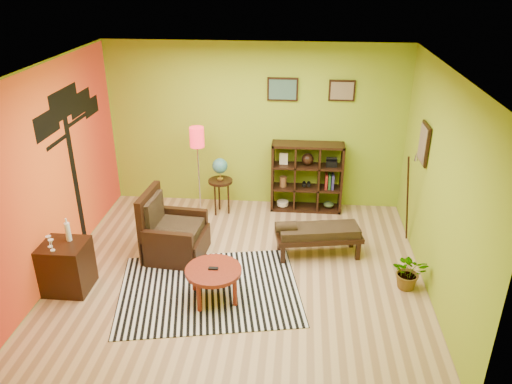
# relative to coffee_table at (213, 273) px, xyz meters

# --- Properties ---
(ground) EXTENTS (5.00, 5.00, 0.00)m
(ground) POSITION_rel_coffee_table_xyz_m (0.26, 0.62, -0.38)
(ground) COLOR tan
(ground) RESTS_ON ground
(room_shell) EXTENTS (5.04, 4.54, 2.82)m
(room_shell) POSITION_rel_coffee_table_xyz_m (0.17, 0.63, 1.42)
(room_shell) COLOR #8BA922
(room_shell) RESTS_ON ground
(zebra_rug) EXTENTS (2.62, 2.17, 0.01)m
(zebra_rug) POSITION_rel_coffee_table_xyz_m (-0.09, 0.16, -0.37)
(zebra_rug) COLOR silver
(zebra_rug) RESTS_ON ground
(coffee_table) EXTENTS (0.71, 0.71, 0.46)m
(coffee_table) POSITION_rel_coffee_table_xyz_m (0.00, 0.00, 0.00)
(coffee_table) COLOR maroon
(coffee_table) RESTS_ON ground
(armchair) EXTENTS (0.89, 0.89, 1.00)m
(armchair) POSITION_rel_coffee_table_xyz_m (-0.78, 0.98, -0.08)
(armchair) COLOR black
(armchair) RESTS_ON ground
(side_cabinet) EXTENTS (0.57, 0.52, 0.99)m
(side_cabinet) POSITION_rel_coffee_table_xyz_m (-1.94, 0.03, -0.03)
(side_cabinet) COLOR black
(side_cabinet) RESTS_ON ground
(floor_lamp) EXTENTS (0.24, 0.24, 1.57)m
(floor_lamp) POSITION_rel_coffee_table_xyz_m (-0.60, 2.20, 0.90)
(floor_lamp) COLOR silver
(floor_lamp) RESTS_ON ground
(globe_table) EXTENTS (0.41, 0.41, 0.99)m
(globe_table) POSITION_rel_coffee_table_xyz_m (-0.28, 2.37, 0.38)
(globe_table) COLOR black
(globe_table) RESTS_ON ground
(cube_shelf) EXTENTS (1.20, 0.35, 1.20)m
(cube_shelf) POSITION_rel_coffee_table_xyz_m (1.18, 2.65, 0.22)
(cube_shelf) COLOR black
(cube_shelf) RESTS_ON ground
(bench) EXTENTS (1.29, 0.66, 0.57)m
(bench) POSITION_rel_coffee_table_xyz_m (1.31, 1.15, -0.01)
(bench) COLOR black
(bench) RESTS_ON ground
(potted_plant) EXTENTS (0.51, 0.56, 0.39)m
(potted_plant) POSITION_rel_coffee_table_xyz_m (2.51, 0.45, -0.18)
(potted_plant) COLOR #26661E
(potted_plant) RESTS_ON ground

